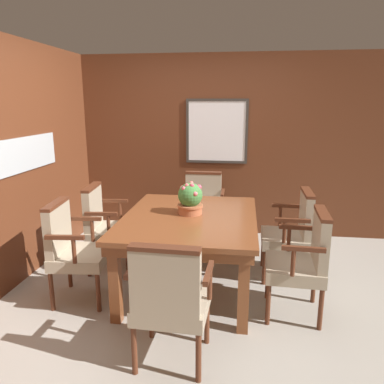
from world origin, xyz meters
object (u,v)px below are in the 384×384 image
Objects in this scene: chair_head_near at (170,297)px; chair_head_far at (202,206)px; chair_right_far at (292,230)px; potted_plant at (190,199)px; chair_right_near at (303,258)px; chair_left_far at (105,223)px; chair_left_near at (73,246)px; dining_table at (190,225)px.

chair_head_near is 2.33m from chair_head_far.
potted_plant reaches higher than chair_right_far.
chair_head_far is (-1.03, 0.80, 0.00)m from chair_right_far.
potted_plant is (-1.03, -0.31, 0.38)m from chair_right_far.
chair_head_near is at bearing -48.63° from chair_right_near.
chair_left_far is 0.69m from chair_left_near.
chair_left_far is 1.00× the size of chair_left_near.
chair_left_far is at bearing -105.71° from chair_right_near.
chair_head_near is 1.28m from potted_plant.
chair_left_near is 1.00× the size of chair_head_near.
dining_table is 1.05m from chair_left_far.
chair_left_far is 1.00× the size of chair_right_near.
potted_plant is (-0.03, 1.22, 0.38)m from chair_head_near.
chair_right_near is at bearing -95.09° from chair_left_near.
chair_left_far is 2.01m from chair_right_far.
chair_head_far is (-1.04, 1.53, 0.00)m from chair_right_near.
chair_left_near is at bearing -86.79° from chair_right_near.
dining_table is 4.99× the size of potted_plant.
chair_right_near is (2.02, -0.67, 0.00)m from chair_left_far.
potted_plant is at bearing 95.38° from dining_table.
dining_table is 1.68× the size of chair_right_near.
chair_right_near is 1.18m from potted_plant.
chair_left_far and chair_head_near have the same top height.
chair_head_far is 1.17m from potted_plant.
chair_right_near is at bearing -22.03° from potted_plant.
chair_right_near reaches higher than dining_table.
chair_right_near is at bearing -139.42° from chair_head_near.
chair_right_far is (2.07, 0.74, 0.00)m from chair_left_near.
chair_head_far reaches higher than dining_table.
chair_left_far is 1.30m from chair_head_far.
chair_head_near is (1.07, -0.78, 0.00)m from chair_left_near.
chair_left_near is 1.33m from chair_head_near.
chair_head_near and chair_head_far have the same top height.
chair_left_far reaches higher than dining_table.
chair_right_far is (2.01, 0.05, 0.00)m from chair_left_far.
chair_right_near is 2.97× the size of potted_plant.
chair_right_near is at bearing 1.12° from chair_right_far.
chair_right_near and chair_head_far have the same top height.
chair_right_far is 2.97× the size of potted_plant.
chair_left_far is (-0.99, 0.32, -0.14)m from dining_table.
chair_left_far is at bearing -138.76° from chair_head_far.
chair_head_near is at bearing -88.98° from chair_head_far.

